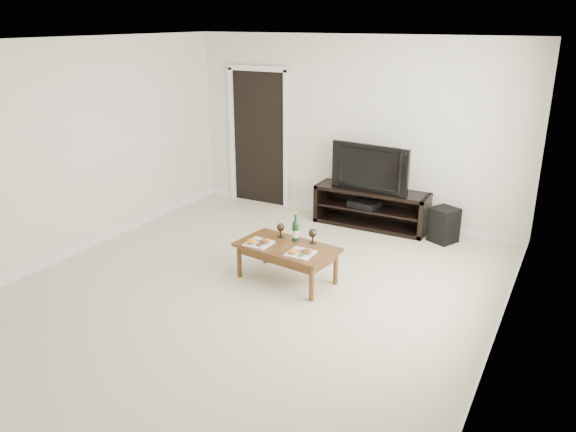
# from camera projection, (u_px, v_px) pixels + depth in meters

# --- Properties ---
(floor) EXTENTS (5.50, 5.50, 0.00)m
(floor) POSITION_uv_depth(u_px,v_px,m) (253.00, 290.00, 6.10)
(floor) COLOR beige
(floor) RESTS_ON ground
(back_wall) EXTENTS (5.00, 0.04, 2.60)m
(back_wall) POSITION_uv_depth(u_px,v_px,m) (353.00, 130.00, 7.97)
(back_wall) COLOR silver
(back_wall) RESTS_ON ground
(ceiling) EXTENTS (5.00, 5.50, 0.04)m
(ceiling) POSITION_uv_depth(u_px,v_px,m) (247.00, 38.00, 5.23)
(ceiling) COLOR white
(ceiling) RESTS_ON back_wall
(doorway) EXTENTS (0.90, 0.02, 2.05)m
(doorway) POSITION_uv_depth(u_px,v_px,m) (259.00, 139.00, 8.72)
(doorway) COLOR black
(doorway) RESTS_ON ground
(media_console) EXTENTS (1.59, 0.45, 0.55)m
(media_console) POSITION_uv_depth(u_px,v_px,m) (371.00, 208.00, 7.89)
(media_console) COLOR black
(media_console) RESTS_ON ground
(television) EXTENTS (1.14, 0.27, 0.65)m
(television) POSITION_uv_depth(u_px,v_px,m) (373.00, 166.00, 7.69)
(television) COLOR black
(television) RESTS_ON media_console
(av_receiver) EXTENTS (0.44, 0.36, 0.08)m
(av_receiver) POSITION_uv_depth(u_px,v_px,m) (364.00, 204.00, 7.91)
(av_receiver) COLOR black
(av_receiver) RESTS_ON media_console
(subwoofer) EXTENTS (0.41, 0.41, 0.46)m
(subwoofer) POSITION_uv_depth(u_px,v_px,m) (444.00, 225.00, 7.37)
(subwoofer) COLOR black
(subwoofer) RESTS_ON ground
(coffee_table) EXTENTS (1.18, 0.74, 0.42)m
(coffee_table) POSITION_uv_depth(u_px,v_px,m) (287.00, 263.00, 6.28)
(coffee_table) COLOR brown
(coffee_table) RESTS_ON ground
(plate_left) EXTENTS (0.27, 0.27, 0.07)m
(plate_left) POSITION_uv_depth(u_px,v_px,m) (259.00, 241.00, 6.24)
(plate_left) COLOR white
(plate_left) RESTS_ON coffee_table
(plate_right) EXTENTS (0.27, 0.27, 0.07)m
(plate_right) POSITION_uv_depth(u_px,v_px,m) (300.00, 251.00, 5.97)
(plate_right) COLOR white
(plate_right) RESTS_ON coffee_table
(wine_bottle) EXTENTS (0.07, 0.07, 0.35)m
(wine_bottle) POSITION_uv_depth(u_px,v_px,m) (296.00, 226.00, 6.29)
(wine_bottle) COLOR #0E3317
(wine_bottle) RESTS_ON coffee_table
(goblet_left) EXTENTS (0.09, 0.09, 0.17)m
(goblet_left) POSITION_uv_depth(u_px,v_px,m) (281.00, 230.00, 6.42)
(goblet_left) COLOR #32261B
(goblet_left) RESTS_ON coffee_table
(goblet_right) EXTENTS (0.09, 0.09, 0.17)m
(goblet_right) POSITION_uv_depth(u_px,v_px,m) (313.00, 236.00, 6.25)
(goblet_right) COLOR #32261B
(goblet_right) RESTS_ON coffee_table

